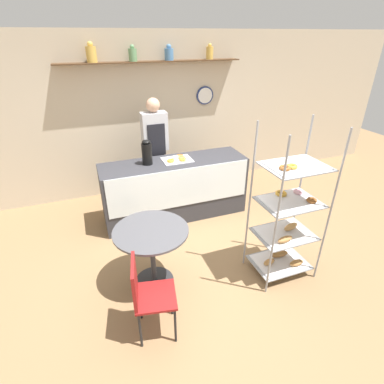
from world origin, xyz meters
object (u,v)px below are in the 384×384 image
coffee_carafe (147,152)px  cafe_table (152,243)px  cafe_chair (146,291)px  donut_tray_counter (179,159)px  pastry_rack (287,219)px  person_worker (156,149)px

coffee_carafe → cafe_table: bearing=-102.3°
cafe_chair → coffee_carafe: coffee_carafe is taller
cafe_table → donut_tray_counter: (0.78, 1.38, 0.38)m
pastry_rack → cafe_chair: bearing=-170.5°
cafe_chair → cafe_table: bearing=-7.3°
person_worker → donut_tray_counter: size_ratio=4.07×
person_worker → cafe_chair: bearing=-106.9°
cafe_chair → donut_tray_counter: size_ratio=1.98×
pastry_rack → cafe_chair: size_ratio=2.14×
cafe_table → coffee_carafe: (0.30, 1.39, 0.54)m
pastry_rack → donut_tray_counter: (-0.73, 1.73, 0.20)m
cafe_table → coffee_carafe: 1.52m
donut_tray_counter → coffee_carafe: bearing=178.7°
person_worker → cafe_chair: size_ratio=2.06×
person_worker → coffee_carafe: (-0.24, -0.46, 0.12)m
pastry_rack → donut_tray_counter: pastry_rack is taller
cafe_table → cafe_chair: (-0.21, -0.64, -0.04)m
pastry_rack → cafe_chair: (-1.72, -0.29, -0.22)m
person_worker → donut_tray_counter: bearing=-63.7°
pastry_rack → cafe_table: bearing=167.0°
person_worker → cafe_table: bearing=-106.3°
cafe_table → person_worker: bearing=73.7°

